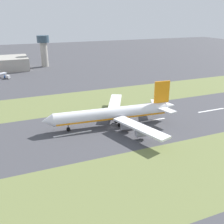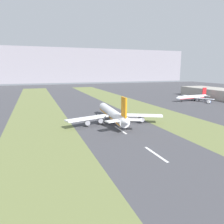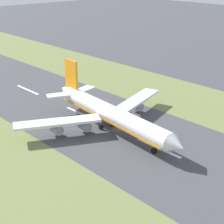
{
  "view_description": "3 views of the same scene",
  "coord_description": "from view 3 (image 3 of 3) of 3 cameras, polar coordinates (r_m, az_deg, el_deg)",
  "views": [
    {
      "loc": [
        -106.6,
        44.38,
        51.23
      ],
      "look_at": [
        1.84,
        -0.58,
        7.0
      ],
      "focal_mm": 42.0,
      "sensor_mm": 36.0,
      "label": 1
    },
    {
      "loc": [
        -46.78,
        -136.12,
        35.11
      ],
      "look_at": [
        1.84,
        -0.58,
        7.0
      ],
      "focal_mm": 35.0,
      "sensor_mm": 36.0,
      "label": 2
    },
    {
      "loc": [
        83.02,
        87.57,
        54.93
      ],
      "look_at": [
        1.84,
        -0.58,
        7.0
      ],
      "focal_mm": 60.0,
      "sensor_mm": 36.0,
      "label": 3
    }
  ],
  "objects": [
    {
      "name": "ground_plane",
      "position": [
        132.58,
        0.76,
        -2.68
      ],
      "size": [
        800.0,
        800.0,
        0.0
      ],
      "primitive_type": "plane",
      "color": "#424247"
    },
    {
      "name": "centreline_dash_mid",
      "position": [
        146.99,
        -4.76,
        -0.22
      ],
      "size": [
        1.2,
        18.0,
        0.01
      ],
      "primitive_type": "cube",
      "color": "silver",
      "rests_on": "ground"
    },
    {
      "name": "grass_median_east",
      "position": [
        110.14,
        -16.76,
        -9.15
      ],
      "size": [
        40.0,
        600.0,
        0.01
      ],
      "primitive_type": "cube",
      "color": "olive",
      "rests_on": "ground"
    },
    {
      "name": "centreline_dash_near",
      "position": [
        178.49,
        -12.74,
        3.33
      ],
      "size": [
        1.2,
        18.0,
        0.01
      ],
      "primitive_type": "cube",
      "color": "silver",
      "rests_on": "ground"
    },
    {
      "name": "grass_median_west",
      "position": [
        164.54,
        12.23,
        1.79
      ],
      "size": [
        40.0,
        600.0,
        0.01
      ],
      "primitive_type": "cube",
      "color": "olive",
      "rests_on": "ground"
    },
    {
      "name": "airplane_main_jet",
      "position": [
        130.84,
        -0.51,
        -0.15
      ],
      "size": [
        63.89,
        67.22,
        20.2
      ],
      "color": "white",
      "rests_on": "ground"
    },
    {
      "name": "centreline_dash_far",
      "position": [
        120.64,
        7.13,
        -5.47
      ],
      "size": [
        1.2,
        18.0,
        0.01
      ],
      "primitive_type": "cube",
      "color": "silver",
      "rests_on": "ground"
    }
  ]
}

